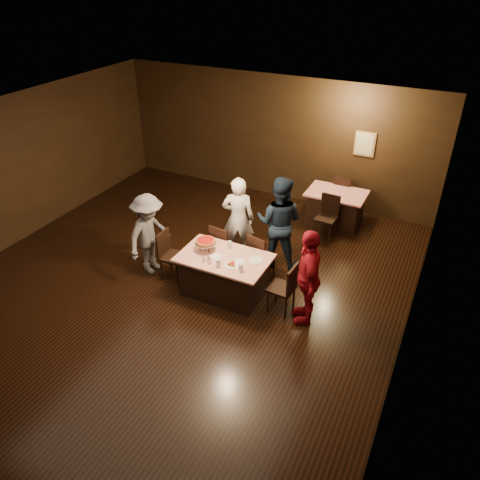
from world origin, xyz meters
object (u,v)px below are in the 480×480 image
at_px(back_table, 335,208).
at_px(chair_far_left, 224,245).
at_px(diner_grey_knit, 149,234).
at_px(diner_red_shirt, 308,277).
at_px(chair_end_right, 282,287).
at_px(pizza_stand, 205,242).
at_px(glass_front_left, 218,263).
at_px(chair_back_far, 343,194).
at_px(plate_empty, 256,260).
at_px(glass_back, 229,245).
at_px(diner_white_jacket, 238,218).
at_px(chair_back_near, 326,218).
at_px(main_table, 225,275).
at_px(chair_end_left, 173,256).
at_px(chair_far_right, 262,255).
at_px(diner_navy_hoodie, 279,222).
at_px(glass_front_right, 241,267).

height_order(back_table, chair_far_left, chair_far_left).
relative_size(diner_grey_knit, diner_red_shirt, 0.94).
height_order(chair_end_right, pizza_stand, pizza_stand).
bearing_deg(glass_front_left, chair_end_right, 15.95).
height_order(chair_back_far, pizza_stand, pizza_stand).
bearing_deg(diner_red_shirt, plate_empty, -124.73).
height_order(diner_grey_knit, diner_red_shirt, diner_red_shirt).
distance_m(back_table, glass_back, 3.34).
relative_size(diner_white_jacket, pizza_stand, 4.60).
relative_size(chair_back_near, diner_white_jacket, 0.54).
bearing_deg(chair_back_far, diner_grey_knit, 59.23).
distance_m(main_table, chair_end_left, 1.10).
height_order(diner_white_jacket, glass_front_left, diner_white_jacket).
distance_m(chair_end_left, pizza_stand, 0.85).
bearing_deg(chair_far_right, chair_back_near, -93.24).
relative_size(back_table, chair_far_left, 1.37).
distance_m(chair_far_left, glass_back, 0.68).
bearing_deg(chair_back_near, glass_back, -110.61).
height_order(chair_far_right, chair_back_near, same).
distance_m(back_table, chair_back_near, 0.71).
bearing_deg(main_table, chair_back_far, 75.51).
xyz_separation_m(chair_end_right, glass_front_left, (-1.05, -0.30, 0.37)).
distance_m(back_table, plate_empty, 3.33).
bearing_deg(chair_end_right, glass_back, -101.42).
height_order(chair_back_far, diner_grey_knit, diner_grey_knit).
distance_m(chair_back_far, glass_front_left, 4.45).
distance_m(main_table, plate_empty, 0.69).
height_order(main_table, plate_empty, plate_empty).
bearing_deg(diner_white_jacket, chair_back_near, -151.42).
height_order(back_table, plate_empty, plate_empty).
distance_m(diner_grey_knit, diner_red_shirt, 3.16).
bearing_deg(diner_white_jacket, diner_navy_hoodie, 168.42).
distance_m(pizza_stand, glass_front_right, 0.91).
height_order(chair_back_near, plate_empty, chair_back_near).
xyz_separation_m(chair_end_left, diner_navy_hoodie, (1.60, 1.31, 0.46)).
distance_m(main_table, diner_white_jacket, 1.33).
distance_m(main_table, diner_grey_knit, 1.66).
distance_m(chair_end_right, chair_back_far, 4.02).
xyz_separation_m(chair_end_right, diner_red_shirt, (0.45, -0.04, 0.39)).
distance_m(chair_far_right, chair_back_near, 2.07).
distance_m(plate_empty, glass_back, 0.62).
relative_size(chair_far_left, chair_end_left, 1.00).
relative_size(chair_far_right, chair_back_near, 1.00).
height_order(chair_far_right, chair_end_left, same).
bearing_deg(diner_grey_knit, main_table, -85.45).
distance_m(diner_white_jacket, glass_front_left, 1.54).
distance_m(chair_back_near, diner_grey_knit, 3.80).
distance_m(chair_far_right, chair_back_far, 3.33).
bearing_deg(diner_navy_hoodie, diner_red_shirt, 119.45).
bearing_deg(diner_white_jacket, plate_empty, 110.17).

